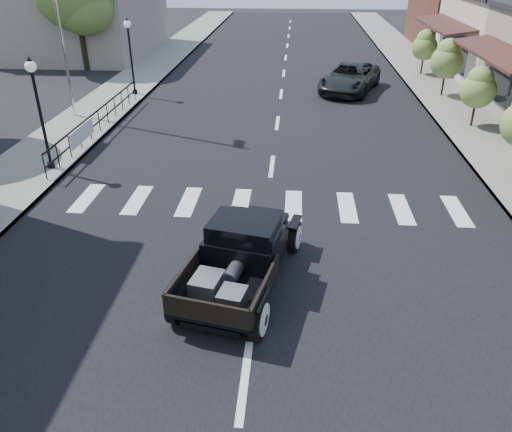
{
  "coord_description": "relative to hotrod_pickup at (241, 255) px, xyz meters",
  "views": [
    {
      "loc": [
        0.7,
        -9.42,
        6.84
      ],
      "look_at": [
        -0.13,
        1.42,
        1.0
      ],
      "focal_mm": 35.0,
      "sensor_mm": 36.0,
      "label": 1
    }
  ],
  "objects": [
    {
      "name": "ground",
      "position": [
        0.35,
        0.05,
        -0.79
      ],
      "size": [
        120.0,
        120.0,
        0.0
      ],
      "primitive_type": "plane",
      "color": "black",
      "rests_on": "ground"
    },
    {
      "name": "road",
      "position": [
        0.35,
        15.05,
        -0.78
      ],
      "size": [
        14.0,
        80.0,
        0.02
      ],
      "primitive_type": "cube",
      "color": "black",
      "rests_on": "ground"
    },
    {
      "name": "road_markings",
      "position": [
        0.35,
        10.05,
        -0.79
      ],
      "size": [
        12.0,
        60.0,
        0.06
      ],
      "primitive_type": null,
      "color": "silver",
      "rests_on": "ground"
    },
    {
      "name": "sidewalk_left",
      "position": [
        -8.15,
        15.05,
        -0.72
      ],
      "size": [
        3.0,
        80.0,
        0.15
      ],
      "primitive_type": "cube",
      "color": "gray",
      "rests_on": "ground"
    },
    {
      "name": "sidewalk_right",
      "position": [
        8.85,
        15.05,
        -0.72
      ],
      "size": [
        3.0,
        80.0,
        0.15
      ],
      "primitive_type": "cube",
      "color": "gray",
      "rests_on": "ground"
    },
    {
      "name": "low_building_left",
      "position": [
        -14.65,
        28.05,
        1.71
      ],
      "size": [
        10.0,
        12.0,
        5.0
      ],
      "primitive_type": "cube",
      "color": "gray",
      "rests_on": "ground"
    },
    {
      "name": "far_building_right",
      "position": [
        15.85,
        32.05,
        2.71
      ],
      "size": [
        11.0,
        10.0,
        7.0
      ],
      "primitive_type": "cube",
      "color": "brown",
      "rests_on": "ground"
    },
    {
      "name": "railing",
      "position": [
        -6.95,
        10.05,
        -0.14
      ],
      "size": [
        0.08,
        10.0,
        1.0
      ],
      "primitive_type": null,
      "color": "black",
      "rests_on": "sidewalk_left"
    },
    {
      "name": "banner",
      "position": [
        -6.87,
        8.05,
        -0.34
      ],
      "size": [
        0.04,
        2.2,
        0.6
      ],
      "primitive_type": null,
      "color": "silver",
      "rests_on": "sidewalk_left"
    },
    {
      "name": "lamp_post_b",
      "position": [
        -7.25,
        6.05,
        1.22
      ],
      "size": [
        0.36,
        0.36,
        3.72
      ],
      "primitive_type": null,
      "color": "black",
      "rests_on": "sidewalk_left"
    },
    {
      "name": "lamp_post_c",
      "position": [
        -7.25,
        16.05,
        1.22
      ],
      "size": [
        0.36,
        0.36,
        3.72
      ],
      "primitive_type": null,
      "color": "black",
      "rests_on": "sidewalk_left"
    },
    {
      "name": "big_tree_far",
      "position": [
        -12.15,
        22.05,
        2.83
      ],
      "size": [
        4.93,
        4.93,
        7.24
      ],
      "primitive_type": null,
      "color": "#547130",
      "rests_on": "ground"
    },
    {
      "name": "small_tree_c",
      "position": [
        8.65,
        11.94,
        0.56
      ],
      "size": [
        1.44,
        1.44,
        2.4
      ],
      "primitive_type": null,
      "color": "olive",
      "rests_on": "sidewalk_right"
    },
    {
      "name": "small_tree_d",
      "position": [
        8.65,
        17.03,
        0.71
      ],
      "size": [
        1.62,
        1.62,
        2.7
      ],
      "primitive_type": null,
      "color": "olive",
      "rests_on": "sidewalk_right"
    },
    {
      "name": "small_tree_e",
      "position": [
        8.65,
        22.0,
        0.58
      ],
      "size": [
        1.47,
        1.47,
        2.45
      ],
      "primitive_type": null,
      "color": "olive",
      "rests_on": "sidewalk_right"
    },
    {
      "name": "hotrod_pickup",
      "position": [
        0.0,
        0.0,
        0.0
      ],
      "size": [
        3.04,
        4.92,
        1.58
      ],
      "primitive_type": null,
      "rotation": [
        0.0,
        0.0,
        -0.21
      ],
      "color": "black",
      "rests_on": "ground"
    },
    {
      "name": "second_car",
      "position": [
        3.99,
        17.98,
        -0.07
      ],
      "size": [
        4.01,
        5.73,
        1.45
      ],
      "primitive_type": "imported",
      "rotation": [
        0.0,
        0.0,
        -0.34
      ],
      "color": "black",
      "rests_on": "ground"
    }
  ]
}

